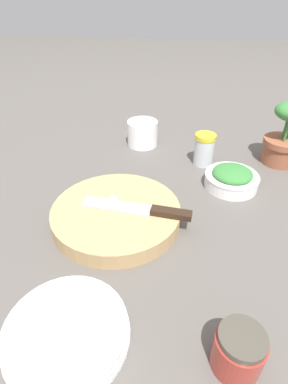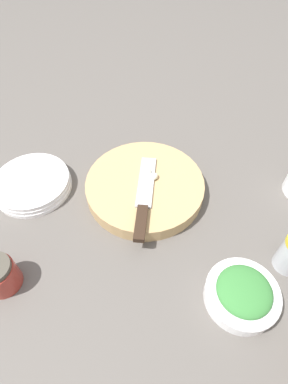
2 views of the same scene
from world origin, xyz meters
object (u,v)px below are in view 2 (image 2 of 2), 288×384
Objects in this scene: garlic_cloves at (152,175)px; plate_stack at (32,184)px; herb_bowl at (242,294)px; cutting_board at (145,187)px; chef_knife at (144,201)px.

garlic_cloves reaches higher than plate_stack.
garlic_cloves is 0.22× the size of plate_stack.
herb_bowl reaches higher than garlic_cloves.
herb_bowl is (-0.16, 0.26, 0.01)m from cutting_board.
garlic_cloves is at bearing 81.28° from chef_knife.
plate_stack is at bearing -1.81° from garlic_cloves.
cutting_board is at bearing 93.37° from chef_knife.
garlic_cloves is 0.30× the size of herb_bowl.
chef_knife is 0.26m from herb_bowl.
chef_knife is 1.75× the size of herb_bowl.
plate_stack is (0.28, -0.01, -0.03)m from garlic_cloves.
cutting_board is 0.03m from garlic_cloves.
garlic_cloves is at bearing 178.19° from plate_stack.
cutting_board is at bearing -58.24° from herb_bowl.
garlic_cloves is (-0.02, -0.07, 0.00)m from chef_knife.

